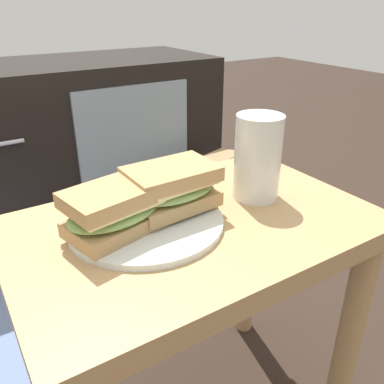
# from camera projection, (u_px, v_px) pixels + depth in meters

# --- Properties ---
(side_table) EXTENTS (0.56, 0.36, 0.46)m
(side_table) POSITION_uv_depth(u_px,v_px,m) (194.00, 268.00, 0.66)
(side_table) COLOR tan
(side_table) RESTS_ON ground
(tv_cabinet) EXTENTS (0.96, 0.46, 0.58)m
(tv_cabinet) POSITION_uv_depth(u_px,v_px,m) (80.00, 143.00, 1.47)
(tv_cabinet) COLOR black
(tv_cabinet) RESTS_ON ground
(plate) EXTENTS (0.23, 0.23, 0.01)m
(plate) POSITION_uv_depth(u_px,v_px,m) (146.00, 222.00, 0.61)
(plate) COLOR silver
(plate) RESTS_ON side_table
(sandwich_front) EXTENTS (0.16, 0.12, 0.07)m
(sandwich_front) POSITION_uv_depth(u_px,v_px,m) (115.00, 210.00, 0.56)
(sandwich_front) COLOR tan
(sandwich_front) RESTS_ON plate
(sandwich_back) EXTENTS (0.15, 0.11, 0.07)m
(sandwich_back) POSITION_uv_depth(u_px,v_px,m) (171.00, 187.00, 0.62)
(sandwich_back) COLOR tan
(sandwich_back) RESTS_ON plate
(beer_glass) EXTENTS (0.08, 0.08, 0.14)m
(beer_glass) POSITION_uv_depth(u_px,v_px,m) (258.00, 159.00, 0.67)
(beer_glass) COLOR silver
(beer_glass) RESTS_ON side_table
(paper_bag) EXTENTS (0.24, 0.18, 0.31)m
(paper_bag) POSITION_uv_depth(u_px,v_px,m) (214.00, 200.00, 1.37)
(paper_bag) COLOR tan
(paper_bag) RESTS_ON ground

